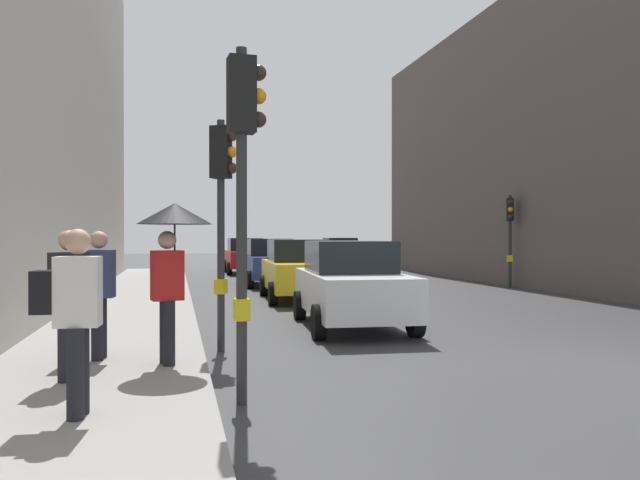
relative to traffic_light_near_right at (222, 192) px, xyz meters
name	(u,v)px	position (x,y,z in m)	size (l,w,h in m)	color
ground_plane	(640,371)	(5.51, -2.76, -2.57)	(120.00, 120.00, 0.00)	#38383A
sidewalk_kerb	(125,322)	(-1.75, 3.24, -2.49)	(2.85, 40.00, 0.16)	gray
traffic_light_near_right	(222,192)	(0.00, 0.00, 0.00)	(0.45, 0.35, 3.73)	#2D2D2D
traffic_light_near_left	(244,159)	(0.00, -3.20, 0.14)	(0.44, 0.26, 3.94)	#2D2D2D
traffic_light_mid_street	(510,224)	(11.03, 10.05, -0.27)	(0.34, 0.45, 3.33)	#2D2D2D
car_red_sedan	(245,256)	(2.65, 20.70, -1.70)	(2.05, 4.21, 1.76)	red
car_yellow_taxi	(298,270)	(2.76, 7.65, -1.70)	(2.18, 4.28, 1.76)	yellow
car_blue_van	(269,262)	(2.72, 13.13, -1.70)	(2.04, 4.21, 1.76)	navy
car_white_compact	(351,284)	(2.76, 2.06, -1.70)	(2.25, 4.31, 1.76)	silver
car_silver_hatchback	(339,253)	(8.29, 23.70, -1.70)	(2.17, 4.28, 1.76)	#BCBCC1
pedestrian_with_umbrella	(172,238)	(-0.77, -1.59, -0.73)	(1.00, 1.00, 2.14)	black
pedestrian_with_grey_backpack	(96,287)	(-1.81, -1.03, -1.41)	(0.63, 0.37, 1.77)	black
pedestrian_with_black_backpack	(73,310)	(-1.67, -3.86, -1.41)	(0.62, 0.36, 1.77)	black
pedestrian_in_dark_coat	(69,298)	(-1.96, -2.27, -1.44)	(0.46, 0.38, 1.77)	black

